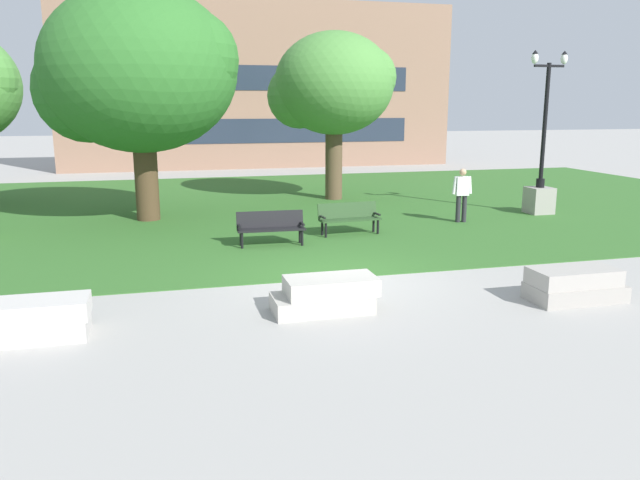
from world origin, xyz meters
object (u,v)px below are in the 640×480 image
Objects in this scene: concrete_block_center at (32,320)px; person_bystander_near_lawn at (462,192)px; park_bench_near_right at (349,216)px; concrete_block_left at (326,295)px; park_bench_near_left at (271,226)px; lamp_post_center at (540,182)px; concrete_block_right at (574,285)px.

person_bystander_near_lawn reaches higher than concrete_block_center.
concrete_block_left is at bearing -110.62° from park_bench_near_right.
concrete_block_center is 7.57m from park_bench_near_left.
concrete_block_center is 1.00× the size of park_bench_near_right.
person_bystander_near_lawn reaches higher than park_bench_near_left.
person_bystander_near_lawn reaches higher than concrete_block_left.
concrete_block_center is 1.07× the size of person_bystander_near_lawn.
person_bystander_near_lawn is (6.47, 7.38, 0.68)m from concrete_block_left.
lamp_post_center is at bearing 13.16° from park_bench_near_right.
concrete_block_right is (4.80, -0.58, 0.00)m from concrete_block_left.
person_bystander_near_lawn is at bearing 15.14° from park_bench_near_left.
lamp_post_center is (9.85, 2.59, 0.57)m from park_bench_near_left.
person_bystander_near_lawn is (4.03, 0.89, 0.44)m from park_bench_near_right.
concrete_block_center is at bearing -130.63° from park_bench_near_left.
concrete_block_left is 1.04× the size of park_bench_near_right.
person_bystander_near_lawn is at bearing 78.18° from concrete_block_right.
lamp_post_center is at bearing 13.93° from person_bystander_near_lawn.
lamp_post_center is (9.84, 8.22, 0.80)m from concrete_block_left.
person_bystander_near_lawn reaches higher than park_bench_near_right.
lamp_post_center reaches higher than concrete_block_left.
person_bystander_near_lawn is (6.48, 1.75, 0.44)m from park_bench_near_left.
person_bystander_near_lawn is at bearing 12.50° from park_bench_near_right.
park_bench_near_left is 0.33× the size of lamp_post_center.
park_bench_near_left reaches higher than concrete_block_left.
park_bench_near_right is (2.45, 0.86, 0.00)m from park_bench_near_left.
concrete_block_left is 12.85m from lamp_post_center.
concrete_block_left is at bearing 1.31° from concrete_block_center.
lamp_post_center is at bearing 14.73° from park_bench_near_left.
lamp_post_center reaches higher than person_bystander_near_lawn.
concrete_block_left is 1.04× the size of park_bench_near_left.
concrete_block_center is at bearing -146.68° from person_bystander_near_lawn.
concrete_block_center and concrete_block_left have the same top height.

